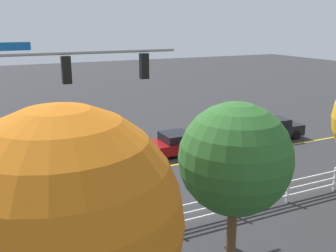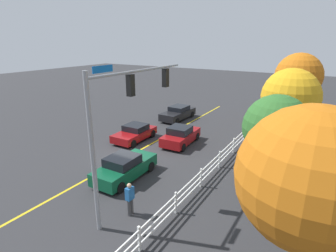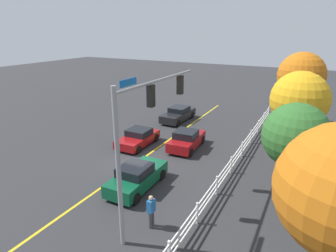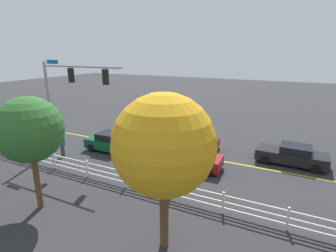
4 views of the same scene
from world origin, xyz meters
TOP-DOWN VIEW (x-y plane):
  - ground_plane at (0.00, 0.00)m, footprint 120.00×120.00m
  - lane_center_stripe at (-4.00, 0.00)m, footprint 28.00×0.16m
  - signal_assembly at (4.96, 3.91)m, footprint 7.03×0.37m
  - car_0 at (-3.97, 2.01)m, footprint 4.14×2.07m
  - car_1 at (-2.71, -1.68)m, footprint 4.09×2.05m
  - car_2 at (2.79, 1.88)m, footprint 4.41×1.97m
  - car_3 at (-10.10, -1.66)m, footprint 4.70×2.05m
  - pedestrian at (5.46, 4.46)m, footprint 0.41×0.28m
  - white_rail_fence at (-3.00, 6.26)m, footprint 26.10×0.10m
  - tree_0 at (-5.78, 9.51)m, footprint 3.89×3.89m
  - tree_1 at (1.13, 9.89)m, footprint 3.14×3.14m
  - tree_2 at (6.03, 11.68)m, footprint 4.26×4.26m
  - tree_3 at (-13.95, 9.00)m, footprint 4.27×4.27m

SIDE VIEW (x-z plane):
  - ground_plane at x=0.00m, z-range 0.00..0.00m
  - lane_center_stripe at x=-4.00m, z-range 0.00..0.01m
  - white_rail_fence at x=-3.00m, z-range 0.03..1.18m
  - car_1 at x=-2.71m, z-range -0.03..1.30m
  - car_3 at x=-10.10m, z-range -0.02..1.39m
  - car_0 at x=-3.97m, z-range -0.05..1.45m
  - car_2 at x=2.79m, z-range -0.04..1.46m
  - pedestrian at x=5.46m, z-range 0.08..1.77m
  - tree_1 at x=1.13m, z-range 1.26..6.97m
  - tree_2 at x=6.03m, z-range 1.07..7.51m
  - tree_0 at x=-5.78m, z-range 1.19..7.51m
  - tree_3 at x=-13.95m, z-range 1.35..8.35m
  - signal_assembly at x=4.96m, z-range 1.43..8.53m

